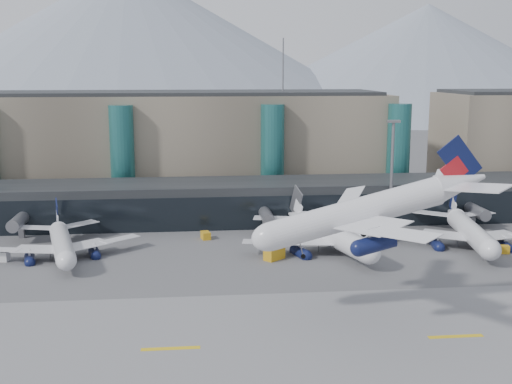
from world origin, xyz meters
TOP-DOWN VIEW (x-y plane):
  - ground at (0.00, 0.00)m, footprint 900.00×900.00m
  - runway_strip at (0.00, -15.00)m, footprint 400.00×40.00m
  - runway_markings at (-0.00, -15.00)m, footprint 128.00×1.00m
  - concourse at (-0.02, 57.73)m, footprint 170.00×27.00m
  - terminal_main at (-25.00, 90.00)m, footprint 130.00×30.00m
  - teal_towers at (-14.99, 74.01)m, footprint 116.40×19.40m
  - mountain_ridge at (15.97, 380.00)m, footprint 910.00×400.00m
  - lightmast_mid at (30.00, 48.00)m, footprint 3.00×1.20m
  - hero_jet at (10.88, -5.76)m, footprint 37.00×38.19m
  - jet_parked_left at (-43.44, 32.32)m, footprint 32.48×33.61m
  - jet_parked_mid at (10.80, 32.51)m, footprint 37.34×39.07m
  - jet_parked_right at (42.21, 32.50)m, footprint 36.96×37.25m
  - veh_a at (-54.71, 29.12)m, footprint 3.75×2.50m
  - veh_b at (-13.97, 41.77)m, footprint 2.33×3.14m
  - veh_d at (43.35, 36.80)m, footprint 2.50×2.72m
  - veh_e at (46.33, 24.47)m, footprint 3.17×2.24m
  - veh_g at (10.76, 39.75)m, footprint 2.62×2.92m
  - veh_h at (-0.75, 24.77)m, footprint 4.62×4.45m

SIDE VIEW (x-z plane):
  - ground at x=0.00m, z-range 0.00..0.00m
  - runway_strip at x=0.00m, z-range 0.00..0.04m
  - runway_markings at x=0.00m, z-range 0.04..0.06m
  - veh_d at x=43.35m, z-range 0.00..1.39m
  - veh_g at x=10.76m, z-range 0.00..1.47m
  - veh_b at x=-13.97m, z-range 0.00..1.63m
  - veh_e at x=46.33m, z-range 0.00..1.63m
  - veh_a at x=-54.71m, z-range 0.00..1.96m
  - veh_h at x=-0.75m, z-range 0.00..2.33m
  - jet_parked_left at x=-43.44m, z-range -1.31..9.48m
  - jet_parked_right at x=42.21m, z-range -1.47..10.58m
  - jet_parked_mid at x=10.80m, z-range -1.53..11.01m
  - concourse at x=-0.02m, z-range -0.03..9.97m
  - teal_towers at x=-14.99m, z-range -8.99..37.01m
  - lightmast_mid at x=30.00m, z-range 1.62..27.22m
  - terminal_main at x=-25.00m, z-range -0.06..30.94m
  - hero_jet at x=10.88m, z-range 11.69..23.98m
  - mountain_ridge at x=15.97m, z-range -9.26..100.74m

